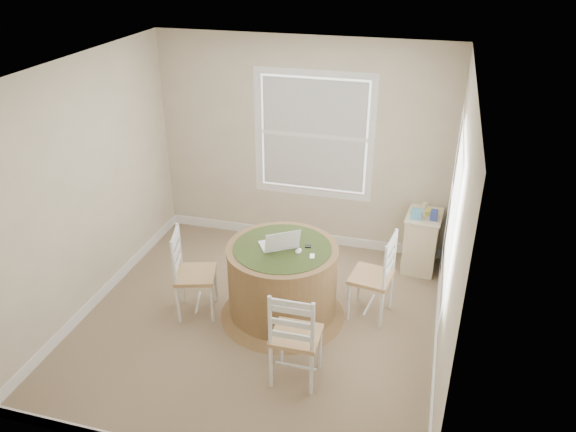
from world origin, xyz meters
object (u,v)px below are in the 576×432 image
(round_table, at_px, (282,279))
(chair_right, at_px, (371,276))
(laptop, at_px, (279,244))
(corner_chest, at_px, (421,241))
(chair_left, at_px, (196,274))
(chair_near, at_px, (296,335))

(round_table, xyz_separation_m, chair_right, (0.88, 0.24, 0.03))
(laptop, height_order, corner_chest, laptop)
(chair_left, height_order, chair_right, same)
(chair_left, bearing_deg, chair_right, -92.71)
(chair_left, bearing_deg, laptop, -92.73)
(round_table, relative_size, chair_left, 1.38)
(chair_right, bearing_deg, corner_chest, 166.15)
(chair_right, bearing_deg, chair_left, -67.61)
(chair_right, relative_size, laptop, 2.04)
(chair_near, height_order, corner_chest, chair_near)
(chair_near, height_order, chair_right, same)
(chair_right, distance_m, corner_chest, 1.19)
(round_table, distance_m, corner_chest, 1.88)
(round_table, distance_m, laptop, 0.40)
(corner_chest, bearing_deg, chair_left, -140.96)
(chair_near, relative_size, chair_right, 1.00)
(round_table, xyz_separation_m, laptop, (-0.03, 0.01, 0.40))
(round_table, xyz_separation_m, chair_left, (-0.87, -0.20, 0.03))
(corner_chest, bearing_deg, chair_right, -108.10)
(round_table, distance_m, chair_right, 0.91)
(chair_near, distance_m, laptop, 1.03)
(round_table, height_order, chair_left, chair_left)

